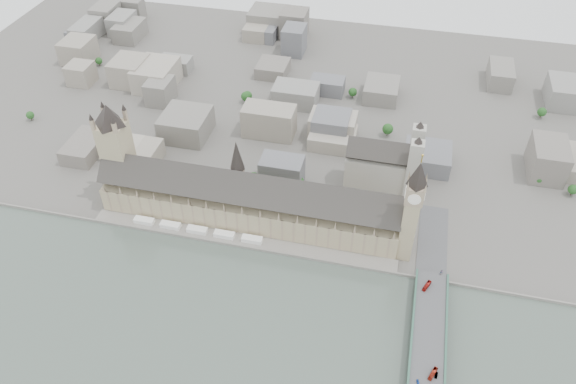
% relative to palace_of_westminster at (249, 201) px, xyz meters
% --- Properties ---
extents(ground, '(900.00, 900.00, 0.00)m').
position_rel_palace_of_westminster_xyz_m(ground, '(0.00, -19.70, -22.71)').
color(ground, '#595651').
rests_on(ground, ground).
extents(embankment_wall, '(600.00, 1.50, 3.00)m').
position_rel_palace_of_westminster_xyz_m(embankment_wall, '(0.00, -34.70, -21.21)').
color(embankment_wall, slate).
rests_on(embankment_wall, ground).
extents(river_terrace, '(270.00, 15.00, 2.00)m').
position_rel_palace_of_westminster_xyz_m(river_terrace, '(0.00, -27.20, -21.71)').
color(river_terrace, slate).
rests_on(river_terrace, ground).
extents(terrace_tents, '(118.00, 7.00, 4.00)m').
position_rel_palace_of_westminster_xyz_m(terrace_tents, '(-40.00, -26.70, -18.71)').
color(terrace_tents, white).
rests_on(terrace_tents, river_terrace).
extents(palace_of_westminster, '(265.00, 40.73, 55.44)m').
position_rel_palace_of_westminster_xyz_m(palace_of_westminster, '(0.00, 0.00, 0.00)').
color(palace_of_westminster, tan).
rests_on(palace_of_westminster, ground).
extents(elizabeth_tower, '(17.00, 17.00, 107.50)m').
position_rel_palace_of_westminster_xyz_m(elizabeth_tower, '(138.00, -11.70, 35.38)').
color(elizabeth_tower, tan).
rests_on(elizabeth_tower, ground).
extents(victoria_tower, '(30.00, 30.00, 100.00)m').
position_rel_palace_of_westminster_xyz_m(victoria_tower, '(-122.00, 6.30, 32.50)').
color(victoria_tower, tan).
rests_on(victoria_tower, ground).
extents(central_tower, '(13.00, 13.00, 48.00)m').
position_rel_palace_of_westminster_xyz_m(central_tower, '(-10.00, 6.30, 35.21)').
color(central_tower, gray).
rests_on(central_tower, ground).
extents(westminster_bridge, '(25.00, 325.00, 10.25)m').
position_rel_palace_of_westminster_xyz_m(westminster_bridge, '(162.00, -107.20, -17.58)').
color(westminster_bridge, '#474749').
rests_on(westminster_bridge, ground).
extents(westminster_abbey, '(68.00, 36.00, 64.00)m').
position_rel_palace_of_westminster_xyz_m(westminster_abbey, '(110.92, 75.30, 2.38)').
color(westminster_abbey, '#A9A498').
rests_on(westminster_abbey, ground).
extents(city_skyline_inland, '(720.00, 360.00, 38.00)m').
position_rel_palace_of_westminster_xyz_m(city_skyline_inland, '(0.00, 225.30, -3.71)').
color(city_skyline_inland, gray).
rests_on(city_skyline_inland, ground).
extents(park_trees, '(110.00, 30.00, 15.00)m').
position_rel_palace_of_westminster_xyz_m(park_trees, '(-10.00, 40.30, -15.21)').
color(park_trees, '#1B4518').
rests_on(park_trees, ground).
extents(red_bus_north, '(6.83, 11.29, 3.11)m').
position_rel_palace_of_westminster_xyz_m(red_bus_north, '(158.11, -50.41, -10.90)').
color(red_bus_north, '#A01712').
rests_on(red_bus_north, westminster_bridge).
extents(red_bus_south, '(6.50, 11.10, 3.05)m').
position_rel_palace_of_westminster_xyz_m(red_bus_south, '(165.82, -125.92, -10.93)').
color(red_bus_south, '#A02414').
rests_on(red_bus_south, westminster_bridge).
extents(car_blue, '(2.59, 4.22, 1.34)m').
position_rel_palace_of_westminster_xyz_m(car_blue, '(156.50, -134.13, -11.78)').
color(car_blue, '#1945A7').
rests_on(car_blue, westminster_bridge).
extents(car_silver, '(2.21, 4.83, 1.53)m').
position_rel_palace_of_westminster_xyz_m(car_silver, '(168.20, -126.25, -11.69)').
color(car_silver, gray).
rests_on(car_silver, westminster_bridge).
extents(car_approach, '(3.30, 4.77, 1.28)m').
position_rel_palace_of_westminster_xyz_m(car_approach, '(168.63, -33.39, -11.81)').
color(car_approach, gray).
rests_on(car_approach, westminster_bridge).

